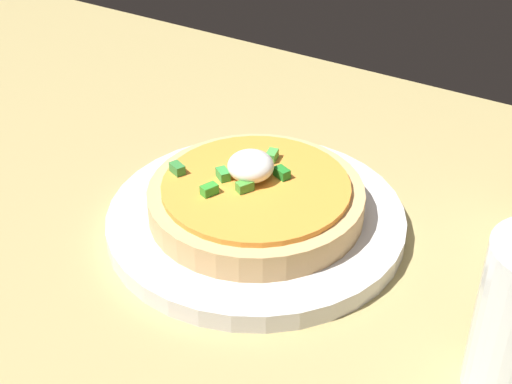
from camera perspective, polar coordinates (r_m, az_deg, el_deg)
The scene contains 3 objects.
dining_table at distance 63.26cm, azimuth -8.80°, elevation -4.00°, with size 128.66×75.46×2.01cm, color tan.
plate at distance 62.29cm, azimuth -0.00°, elevation -2.12°, with size 24.10×24.10×1.59cm, color silver.
pizza at distance 61.01cm, azimuth -0.02°, elevation -0.41°, with size 17.26×17.26×5.04cm.
Camera 1 is at (-33.17, 37.14, 40.01)cm, focal length 53.84 mm.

